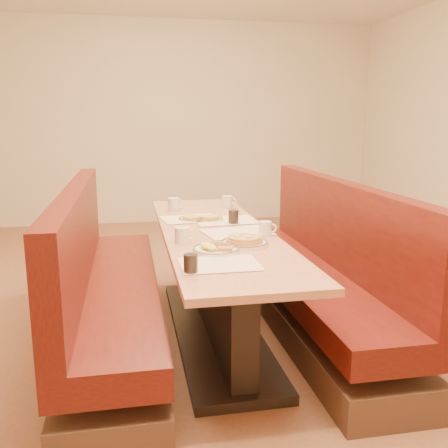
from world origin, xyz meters
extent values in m
plane|color=#9E6647|center=(0.00, 0.00, 0.00)|extent=(8.00, 8.00, 0.00)
cube|color=beige|center=(0.00, 4.00, 1.40)|extent=(6.00, 0.04, 2.80)
cube|color=black|center=(0.00, 0.00, 0.03)|extent=(0.55, 1.88, 0.06)
cube|color=black|center=(0.00, 0.00, 0.35)|extent=(0.15, 1.75, 0.71)
cube|color=#E08967|center=(0.00, 0.00, 0.73)|extent=(0.70, 2.50, 0.04)
cube|color=#4C3326|center=(-0.68, 0.00, 0.10)|extent=(0.55, 2.50, 0.20)
cube|color=#56190E|center=(-0.68, 0.00, 0.37)|extent=(0.55, 2.50, 0.16)
cube|color=#56190E|center=(-0.89, 0.00, 0.75)|extent=(0.12, 2.50, 0.60)
cube|color=#4C3326|center=(0.68, 0.00, 0.10)|extent=(0.55, 2.50, 0.20)
cube|color=#56190E|center=(0.68, 0.00, 0.37)|extent=(0.55, 2.50, 0.16)
cube|color=#56190E|center=(0.89, 0.00, 0.75)|extent=(0.12, 2.50, 0.60)
cube|color=beige|center=(-0.12, -0.79, 0.75)|extent=(0.40, 0.30, 0.00)
cube|color=beige|center=(0.12, -0.11, 0.75)|extent=(0.47, 0.38, 0.00)
cube|color=beige|center=(-0.12, 0.39, 0.75)|extent=(0.45, 0.36, 0.00)
cube|color=beige|center=(0.12, 0.28, 0.75)|extent=(0.46, 0.36, 0.00)
cylinder|color=silver|center=(0.10, -0.43, 0.76)|extent=(0.28, 0.28, 0.02)
torus|color=brown|center=(0.10, -0.43, 0.77)|extent=(0.28, 0.28, 0.01)
cylinder|color=gold|center=(0.10, -0.43, 0.78)|extent=(0.21, 0.21, 0.02)
cylinder|color=gold|center=(0.10, -0.43, 0.80)|extent=(0.20, 0.20, 0.02)
cylinder|color=beige|center=(0.14, -0.41, 0.81)|extent=(0.04, 0.04, 0.01)
cylinder|color=beige|center=(0.08, -0.38, 0.81)|extent=(0.04, 0.04, 0.01)
cylinder|color=beige|center=(0.05, -0.44, 0.81)|extent=(0.04, 0.04, 0.01)
cylinder|color=beige|center=(0.11, -0.47, 0.81)|extent=(0.04, 0.04, 0.01)
cylinder|color=silver|center=(-0.09, -0.54, 0.76)|extent=(0.27, 0.27, 0.02)
torus|color=brown|center=(-0.09, -0.54, 0.77)|extent=(0.26, 0.26, 0.01)
ellipsoid|color=#FFE841|center=(-0.14, -0.54, 0.79)|extent=(0.07, 0.07, 0.04)
ellipsoid|color=#FFE841|center=(-0.12, -0.58, 0.78)|extent=(0.06, 0.06, 0.03)
ellipsoid|color=#FFE841|center=(-0.15, -0.50, 0.78)|extent=(0.05, 0.05, 0.03)
cylinder|color=brown|center=(-0.06, -0.53, 0.78)|extent=(0.10, 0.03, 0.02)
cylinder|color=brown|center=(-0.05, -0.50, 0.78)|extent=(0.10, 0.03, 0.02)
cube|color=gold|center=(-0.05, -0.58, 0.78)|extent=(0.09, 0.07, 0.02)
cylinder|color=silver|center=(0.01, 0.33, 0.76)|extent=(0.20, 0.20, 0.01)
torus|color=brown|center=(0.01, 0.33, 0.76)|extent=(0.19, 0.19, 0.01)
cylinder|color=#CF8549|center=(0.01, 0.33, 0.77)|extent=(0.14, 0.14, 0.01)
ellipsoid|color=#FFE841|center=(-0.01, 0.34, 0.78)|extent=(0.04, 0.04, 0.02)
cylinder|color=silver|center=(-0.12, 0.36, 0.76)|extent=(0.19, 0.19, 0.01)
torus|color=brown|center=(-0.12, 0.36, 0.76)|extent=(0.19, 0.19, 0.01)
cylinder|color=#CF8549|center=(-0.12, 0.36, 0.77)|extent=(0.13, 0.13, 0.01)
ellipsoid|color=#FFE841|center=(-0.14, 0.37, 0.78)|extent=(0.04, 0.04, 0.02)
cylinder|color=silver|center=(0.28, -0.21, 0.79)|extent=(0.08, 0.08, 0.09)
torus|color=silver|center=(0.32, -0.21, 0.79)|extent=(0.06, 0.02, 0.06)
cylinder|color=black|center=(0.28, -0.21, 0.83)|extent=(0.07, 0.07, 0.01)
cylinder|color=silver|center=(-0.26, -0.31, 0.80)|extent=(0.09, 0.09, 0.09)
torus|color=silver|center=(-0.21, -0.30, 0.80)|extent=(0.07, 0.02, 0.07)
cylinder|color=black|center=(-0.26, -0.31, 0.84)|extent=(0.08, 0.08, 0.01)
cylinder|color=silver|center=(0.24, 0.82, 0.80)|extent=(0.09, 0.09, 0.10)
torus|color=silver|center=(0.29, 0.82, 0.80)|extent=(0.07, 0.02, 0.07)
cylinder|color=black|center=(0.24, 0.82, 0.84)|extent=(0.08, 0.08, 0.01)
cylinder|color=silver|center=(-0.21, 0.77, 0.80)|extent=(0.09, 0.09, 0.10)
torus|color=silver|center=(-0.16, 0.79, 0.80)|extent=(0.07, 0.04, 0.07)
cylinder|color=black|center=(-0.21, 0.77, 0.84)|extent=(0.08, 0.08, 0.01)
cylinder|color=black|center=(-0.28, -0.90, 0.80)|extent=(0.06, 0.06, 0.09)
cylinder|color=silver|center=(-0.28, -0.90, 0.80)|extent=(0.07, 0.07, 0.09)
cylinder|color=black|center=(0.16, 0.17, 0.80)|extent=(0.07, 0.07, 0.10)
cylinder|color=silver|center=(0.16, 0.17, 0.80)|extent=(0.07, 0.07, 0.10)
camera|label=1|loc=(-0.55, -3.17, 1.47)|focal=40.00mm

